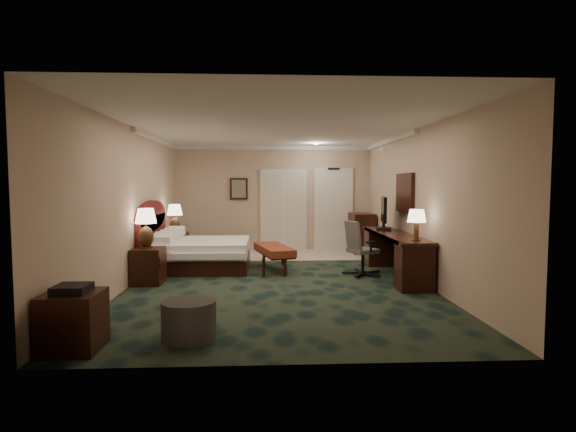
{
  "coord_description": "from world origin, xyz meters",
  "views": [
    {
      "loc": [
        -0.2,
        -7.89,
        1.71
      ],
      "look_at": [
        0.21,
        0.6,
        1.11
      ],
      "focal_mm": 28.0,
      "sensor_mm": 36.0,
      "label": 1
    }
  ],
  "objects_px": {
    "lamp_near": "(146,228)",
    "desk": "(394,255)",
    "lamp_far": "(175,219)",
    "ottoman": "(189,320)",
    "bed": "(203,254)",
    "desk_chair": "(363,248)",
    "nightstand_far": "(176,247)",
    "bed_bench": "(274,258)",
    "nightstand_near": "(148,266)",
    "minibar": "(361,233)",
    "side_table": "(73,321)",
    "tv": "(384,213)"
  },
  "relations": [
    {
      "from": "nightstand_near",
      "to": "lamp_far",
      "type": "bearing_deg",
      "value": 90.28
    },
    {
      "from": "ottoman",
      "to": "minibar",
      "type": "distance_m",
      "value": 6.99
    },
    {
      "from": "ottoman",
      "to": "desk_chair",
      "type": "height_order",
      "value": "desk_chair"
    },
    {
      "from": "bed",
      "to": "nightstand_far",
      "type": "relative_size",
      "value": 2.95
    },
    {
      "from": "nightstand_far",
      "to": "lamp_near",
      "type": "bearing_deg",
      "value": -90.82
    },
    {
      "from": "nightstand_near",
      "to": "minibar",
      "type": "height_order",
      "value": "minibar"
    },
    {
      "from": "lamp_near",
      "to": "ottoman",
      "type": "relative_size",
      "value": 1.13
    },
    {
      "from": "minibar",
      "to": "tv",
      "type": "bearing_deg",
      "value": -90.77
    },
    {
      "from": "bed",
      "to": "desk_chair",
      "type": "height_order",
      "value": "desk_chair"
    },
    {
      "from": "side_table",
      "to": "minibar",
      "type": "distance_m",
      "value": 7.81
    },
    {
      "from": "lamp_far",
      "to": "desk",
      "type": "relative_size",
      "value": 0.23
    },
    {
      "from": "nightstand_near",
      "to": "minibar",
      "type": "xyz_separation_m",
      "value": [
        4.42,
        3.34,
        0.18
      ]
    },
    {
      "from": "desk",
      "to": "tv",
      "type": "relative_size",
      "value": 3.23
    },
    {
      "from": "bed",
      "to": "lamp_far",
      "type": "relative_size",
      "value": 2.84
    },
    {
      "from": "lamp_far",
      "to": "minibar",
      "type": "xyz_separation_m",
      "value": [
        4.43,
        0.97,
        -0.45
      ]
    },
    {
      "from": "bed",
      "to": "lamp_near",
      "type": "xyz_separation_m",
      "value": [
        -0.78,
        -1.34,
        0.67
      ]
    },
    {
      "from": "lamp_near",
      "to": "side_table",
      "type": "distance_m",
      "value": 3.22
    },
    {
      "from": "lamp_far",
      "to": "ottoman",
      "type": "height_order",
      "value": "lamp_far"
    },
    {
      "from": "lamp_near",
      "to": "side_table",
      "type": "xyz_separation_m",
      "value": [
        0.07,
        -3.15,
        -0.66
      ]
    },
    {
      "from": "bed",
      "to": "desk_chair",
      "type": "relative_size",
      "value": 1.77
    },
    {
      "from": "bed_bench",
      "to": "ottoman",
      "type": "bearing_deg",
      "value": -118.72
    },
    {
      "from": "bed_bench",
      "to": "nightstand_far",
      "type": "bearing_deg",
      "value": 135.7
    },
    {
      "from": "tv",
      "to": "minibar",
      "type": "height_order",
      "value": "tv"
    },
    {
      "from": "lamp_near",
      "to": "tv",
      "type": "xyz_separation_m",
      "value": [
        4.42,
        1.09,
        0.17
      ]
    },
    {
      "from": "side_table",
      "to": "tv",
      "type": "xyz_separation_m",
      "value": [
        4.35,
        4.25,
        0.83
      ]
    },
    {
      "from": "bed_bench",
      "to": "tv",
      "type": "distance_m",
      "value": 2.38
    },
    {
      "from": "bed",
      "to": "desk_chair",
      "type": "xyz_separation_m",
      "value": [
        3.09,
        -0.86,
        0.23
      ]
    },
    {
      "from": "bed",
      "to": "desk_chair",
      "type": "bearing_deg",
      "value": -15.5
    },
    {
      "from": "nightstand_far",
      "to": "lamp_near",
      "type": "height_order",
      "value": "lamp_near"
    },
    {
      "from": "side_table",
      "to": "minibar",
      "type": "relative_size",
      "value": 0.61
    },
    {
      "from": "bed",
      "to": "nightstand_far",
      "type": "bearing_deg",
      "value": 126.68
    },
    {
      "from": "side_table",
      "to": "desk",
      "type": "distance_m",
      "value": 5.63
    },
    {
      "from": "bed",
      "to": "nightstand_far",
      "type": "distance_m",
      "value": 1.25
    },
    {
      "from": "lamp_far",
      "to": "desk_chair",
      "type": "distance_m",
      "value": 4.3
    },
    {
      "from": "tv",
      "to": "side_table",
      "type": "bearing_deg",
      "value": -124.75
    },
    {
      "from": "lamp_near",
      "to": "desk",
      "type": "bearing_deg",
      "value": 5.0
    },
    {
      "from": "desk",
      "to": "desk_chair",
      "type": "distance_m",
      "value": 0.59
    },
    {
      "from": "nightstand_near",
      "to": "lamp_near",
      "type": "xyz_separation_m",
      "value": [
        -0.03,
        0.03,
        0.65
      ]
    },
    {
      "from": "side_table",
      "to": "tv",
      "type": "distance_m",
      "value": 6.14
    },
    {
      "from": "nightstand_near",
      "to": "bed_bench",
      "type": "relative_size",
      "value": 0.43
    },
    {
      "from": "side_table",
      "to": "nightstand_near",
      "type": "bearing_deg",
      "value": 90.76
    },
    {
      "from": "lamp_near",
      "to": "minibar",
      "type": "bearing_deg",
      "value": 36.58
    },
    {
      "from": "nightstand_near",
      "to": "lamp_far",
      "type": "relative_size",
      "value": 0.96
    },
    {
      "from": "desk",
      "to": "lamp_near",
      "type": "bearing_deg",
      "value": -175.0
    },
    {
      "from": "nightstand_far",
      "to": "minibar",
      "type": "xyz_separation_m",
      "value": [
        4.42,
        0.96,
        0.18
      ]
    },
    {
      "from": "desk_chair",
      "to": "nightstand_near",
      "type": "bearing_deg",
      "value": 163.75
    },
    {
      "from": "nightstand_near",
      "to": "side_table",
      "type": "distance_m",
      "value": 3.12
    },
    {
      "from": "lamp_near",
      "to": "desk_chair",
      "type": "height_order",
      "value": "lamp_near"
    },
    {
      "from": "bed",
      "to": "desk_chair",
      "type": "distance_m",
      "value": 3.22
    },
    {
      "from": "nightstand_near",
      "to": "bed",
      "type": "bearing_deg",
      "value": 61.28
    }
  ]
}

